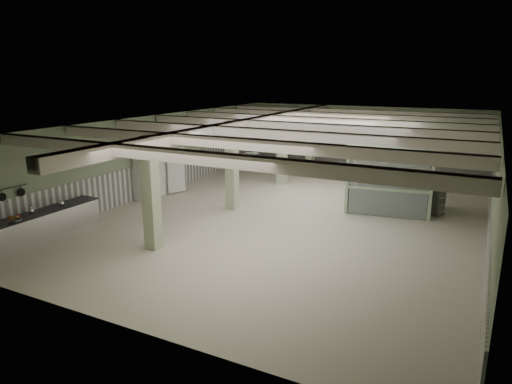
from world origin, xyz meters
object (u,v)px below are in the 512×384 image
at_px(filing_cabinet, 438,201).
at_px(prep_counter, 40,225).
at_px(walkin_cooler, 157,172).
at_px(guard_booth, 391,165).

bearing_deg(filing_cabinet, prep_counter, -118.88).
xyz_separation_m(prep_counter, walkin_cooler, (-0.08, 6.30, 0.63)).
distance_m(prep_counter, walkin_cooler, 6.34).
distance_m(prep_counter, guard_booth, 13.35).
bearing_deg(guard_booth, prep_counter, -145.94).
bearing_deg(prep_counter, walkin_cooler, 90.76).
height_order(guard_booth, filing_cabinet, guard_booth).
relative_size(guard_booth, filing_cabinet, 3.28).
bearing_deg(prep_counter, filing_cabinet, 37.27).
bearing_deg(walkin_cooler, filing_cabinet, 12.37).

